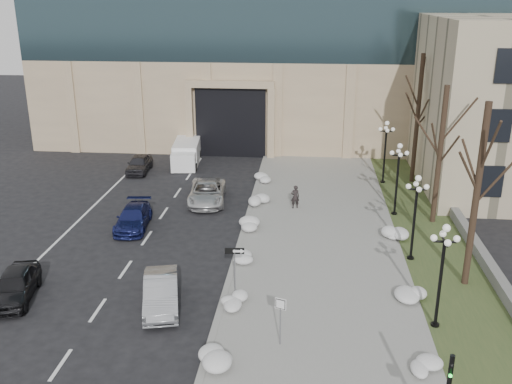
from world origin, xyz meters
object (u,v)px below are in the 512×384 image
keep_sign (280,312)px  lamppost_d (386,144)px  car_e (139,164)px  pedestrian (295,197)px  box_truck (186,154)px  lamppost_b (416,206)px  car_c (133,218)px  lamppost_c (398,170)px  one_way_sign (238,257)px  car_b (161,292)px  car_d (207,192)px  car_a (15,285)px  lamppost_a (442,262)px

keep_sign → lamppost_d: bearing=92.9°
car_e → pedestrian: 14.48m
box_truck → lamppost_b: lamppost_b is taller
car_c → lamppost_c: lamppost_c is taller
one_way_sign → lamppost_c: size_ratio=0.52×
car_e → car_b: bearing=-74.3°
lamppost_b → lamppost_c: size_ratio=1.00×
lamppost_c → car_b: bearing=-134.1°
car_e → lamppost_c: size_ratio=0.83×
car_d → one_way_sign: (3.70, -12.48, 1.34)m
lamppost_d → lamppost_c: bearing=-90.0°
box_truck → lamppost_c: size_ratio=1.23×
lamppost_b → car_c: bearing=169.4°
car_c → lamppost_d: (16.01, 10.01, 2.43)m
car_e → keep_sign: (12.44, -22.67, 0.94)m
car_a → lamppost_d: lamppost_d is taller
box_truck → lamppost_d: size_ratio=1.23×
car_c → car_e: size_ratio=1.11×
lamppost_a → one_way_sign: bearing=168.1°
car_e → pedestrian: size_ratio=2.55×
one_way_sign → lamppost_d: (8.66, 17.67, 1.02)m
box_truck → keep_sign: keep_sign is taller
pedestrian → lamppost_b: lamppost_b is taller
pedestrian → keep_sign: 15.50m
car_c → lamppost_b: lamppost_b is taller
car_e → one_way_sign: (10.28, -18.83, 1.38)m
car_a → one_way_sign: one_way_sign is taller
car_d → pedestrian: size_ratio=3.31×
car_e → one_way_sign: bearing=-64.7°
pedestrian → box_truck: box_truck is taller
car_e → box_truck: box_truck is taller
lamppost_a → car_d: bearing=130.8°
car_b → pedestrian: size_ratio=2.78×
car_a → lamppost_b: lamppost_b is taller
lamppost_c → lamppost_d: bearing=90.0°
car_e → lamppost_d: 19.12m
pedestrian → lamppost_b: (6.36, -6.97, 2.18)m
car_e → lamppost_c: bearing=-25.4°
lamppost_d → car_e: bearing=176.5°
car_d → lamppost_d: lamppost_d is taller
lamppost_b → lamppost_d: (0.00, 13.00, 0.00)m
lamppost_d → car_c: bearing=-148.0°
pedestrian → box_truck: 13.49m
car_e → car_d: bearing=-47.4°
one_way_sign → keep_sign: (2.16, -3.84, -0.44)m
pedestrian → box_truck: size_ratio=0.26×
car_b → one_way_sign: (3.36, 1.22, 1.34)m
lamppost_b → one_way_sign: bearing=-151.7°
car_e → lamppost_b: (18.93, -14.16, 2.40)m
car_b → car_e: size_ratio=1.09×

